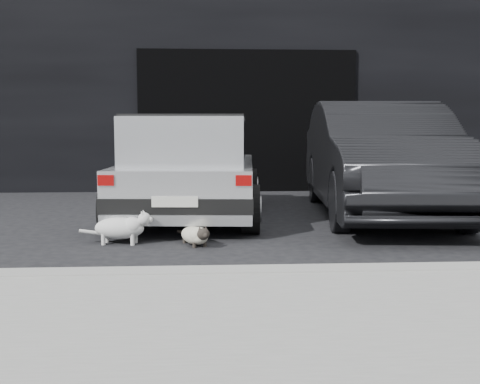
{
  "coord_description": "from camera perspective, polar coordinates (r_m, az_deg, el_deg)",
  "views": [
    {
      "loc": [
        0.2,
        -7.15,
        1.22
      ],
      "look_at": [
        0.58,
        -0.77,
        0.51
      ],
      "focal_mm": 45.0,
      "sensor_mm": 36.0,
      "label": 1
    }
  ],
  "objects": [
    {
      "name": "sidewalk",
      "position": [
        3.63,
        9.75,
        -12.49
      ],
      "size": [
        18.0,
        2.2,
        0.11
      ],
      "primitive_type": "cube",
      "color": "gray",
      "rests_on": "ground"
    },
    {
      "name": "second_car",
      "position": [
        8.37,
        13.18,
        3.11
      ],
      "size": [
        2.04,
        4.84,
        1.55
      ],
      "primitive_type": "imported",
      "rotation": [
        0.0,
        0.0,
        -0.09
      ],
      "color": "black",
      "rests_on": "ground"
    },
    {
      "name": "building_facade",
      "position": [
        13.23,
        0.06,
        11.86
      ],
      "size": [
        34.0,
        4.0,
        5.0
      ],
      "primitive_type": "cube",
      "color": "black",
      "rests_on": "ground"
    },
    {
      "name": "garage_opening",
      "position": [
        11.17,
        0.69,
        6.72
      ],
      "size": [
        4.0,
        0.1,
        2.6
      ],
      "primitive_type": "cube",
      "color": "black",
      "rests_on": "ground"
    },
    {
      "name": "ground",
      "position": [
        7.25,
        -4.95,
        -3.4
      ],
      "size": [
        80.0,
        80.0,
        0.0
      ],
      "primitive_type": "plane",
      "color": "black",
      "rests_on": "ground"
    },
    {
      "name": "cat_white",
      "position": [
        6.34,
        -11.06,
        -3.3
      ],
      "size": [
        0.77,
        0.33,
        0.36
      ],
      "rotation": [
        0.0,
        0.0,
        -1.71
      ],
      "color": "silver",
      "rests_on": "ground"
    },
    {
      "name": "curb",
      "position": [
        4.76,
        6.44,
        -7.83
      ],
      "size": [
        18.0,
        0.25,
        0.12
      ],
      "primitive_type": "cube",
      "color": "gray",
      "rests_on": "ground"
    },
    {
      "name": "silver_hatchback",
      "position": [
        8.0,
        -4.7,
        2.84
      ],
      "size": [
        2.04,
        3.79,
        1.35
      ],
      "rotation": [
        0.0,
        0.0,
        -0.08
      ],
      "color": "silver",
      "rests_on": "ground"
    },
    {
      "name": "cat_siamese",
      "position": [
        6.16,
        -4.19,
        -4.12
      ],
      "size": [
        0.39,
        0.63,
        0.24
      ],
      "rotation": [
        0.0,
        0.0,
        3.54
      ],
      "color": "beige",
      "rests_on": "ground"
    }
  ]
}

